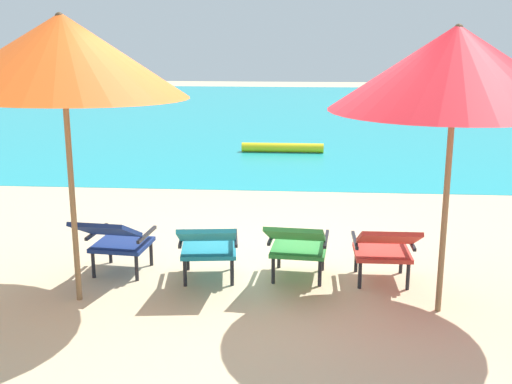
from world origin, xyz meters
The scene contains 9 objects.
ground_plane centered at (0.00, 4.00, 0.00)m, with size 40.00×40.00×0.00m, color #CCB78E.
ocean_band centered at (0.00, 12.26, 0.00)m, with size 40.00×18.00×0.01m, color teal.
swim_buoy centered at (0.04, 6.37, 0.10)m, with size 0.18×0.18×1.60m, color yellow.
lounge_chair_far_left centered at (-1.31, -0.31, 0.40)m, with size 0.62×0.92×0.68m.
lounge_chair_near_left centered at (-0.40, -0.40, 0.40)m, with size 0.64×0.93×0.68m.
lounge_chair_near_right centered at (0.43, -0.32, 0.40)m, with size 0.61×0.92×0.68m.
lounge_chair_far_right centered at (1.23, -0.35, 0.40)m, with size 0.55×0.88×0.68m.
beach_umbrella_left centered at (-1.50, -0.84, 2.14)m, with size 2.94×2.94×2.51m.
beach_umbrella_right centered at (1.65, -0.84, 2.05)m, with size 2.48×2.47×2.40m.
Camera 1 is at (0.49, -6.04, 2.34)m, focal length 45.17 mm.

